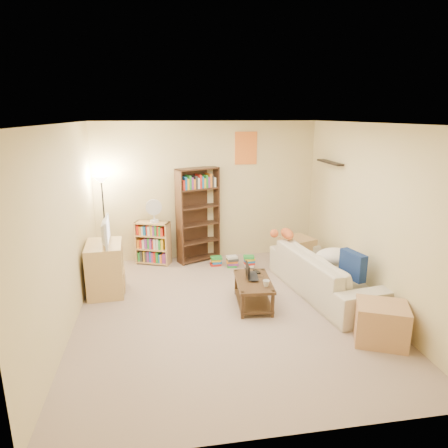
# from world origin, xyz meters

# --- Properties ---
(room) EXTENTS (4.50, 4.54, 2.52)m
(room) POSITION_xyz_m (0.00, 0.01, 1.62)
(room) COLOR tan
(room) RESTS_ON ground
(sofa) EXTENTS (2.44, 1.50, 0.64)m
(sofa) POSITION_xyz_m (1.55, 0.33, 0.32)
(sofa) COLOR beige
(sofa) RESTS_ON ground
(navy_pillow) EXTENTS (0.23, 0.44, 0.38)m
(navy_pillow) POSITION_xyz_m (1.72, -0.12, 0.61)
(navy_pillow) COLOR navy
(navy_pillow) RESTS_ON sofa
(cream_blanket) EXTENTS (0.59, 0.42, 0.25)m
(cream_blanket) POSITION_xyz_m (1.70, 0.41, 0.55)
(cream_blanket) COLOR silver
(cream_blanket) RESTS_ON sofa
(tabby_cat) EXTENTS (0.51, 0.24, 0.17)m
(tabby_cat) POSITION_xyz_m (1.15, 1.12, 0.72)
(tabby_cat) COLOR #CF5B2B
(tabby_cat) RESTS_ON sofa
(coffee_table) EXTENTS (0.54, 0.88, 0.38)m
(coffee_table) POSITION_xyz_m (0.39, 0.13, 0.24)
(coffee_table) COLOR #472D1B
(coffee_table) RESTS_ON ground
(laptop) EXTENTS (0.41, 0.31, 0.03)m
(laptop) POSITION_xyz_m (0.45, 0.22, 0.39)
(laptop) COLOR black
(laptop) RESTS_ON coffee_table
(laptop_screen) EXTENTS (0.03, 0.28, 0.19)m
(laptop_screen) POSITION_xyz_m (0.33, 0.23, 0.49)
(laptop_screen) COLOR white
(laptop_screen) RESTS_ON laptop
(mug) EXTENTS (0.12, 0.12, 0.09)m
(mug) POSITION_xyz_m (0.51, -0.10, 0.42)
(mug) COLOR silver
(mug) RESTS_ON coffee_table
(tv_remote) EXTENTS (0.08, 0.16, 0.02)m
(tv_remote) POSITION_xyz_m (0.51, 0.40, 0.39)
(tv_remote) COLOR black
(tv_remote) RESTS_ON coffee_table
(tv_stand) EXTENTS (0.55, 0.75, 0.77)m
(tv_stand) POSITION_xyz_m (-1.70, 0.90, 0.38)
(tv_stand) COLOR tan
(tv_stand) RESTS_ON ground
(television) EXTENTS (0.69, 0.17, 0.39)m
(television) POSITION_xyz_m (-1.70, 0.90, 0.96)
(television) COLOR black
(television) RESTS_ON tv_stand
(tall_bookshelf) EXTENTS (0.81, 0.53, 1.71)m
(tall_bookshelf) POSITION_xyz_m (-0.18, 2.05, 0.90)
(tall_bookshelf) COLOR #3E2618
(tall_bookshelf) RESTS_ON ground
(short_bookshelf) EXTENTS (0.65, 0.45, 0.77)m
(short_bookshelf) POSITION_xyz_m (-1.01, 2.01, 0.39)
(short_bookshelf) COLOR tan
(short_bookshelf) RESTS_ON ground
(desk_fan) EXTENTS (0.28, 0.15, 0.42)m
(desk_fan) POSITION_xyz_m (-0.96, 1.97, 1.01)
(desk_fan) COLOR silver
(desk_fan) RESTS_ON short_bookshelf
(floor_lamp) EXTENTS (0.27, 0.27, 1.62)m
(floor_lamp) POSITION_xyz_m (-1.80, 1.93, 1.29)
(floor_lamp) COLOR black
(floor_lamp) RESTS_ON ground
(side_table) EXTENTS (0.62, 0.62, 0.55)m
(side_table) POSITION_xyz_m (1.46, 1.38, 0.28)
(side_table) COLOR tan
(side_table) RESTS_ON ground
(end_cabinet) EXTENTS (0.72, 0.67, 0.48)m
(end_cabinet) POSITION_xyz_m (1.65, -1.04, 0.24)
(end_cabinet) COLOR tan
(end_cabinet) RESTS_ON ground
(book_stacks) EXTENTS (0.74, 0.40, 0.24)m
(book_stacks) POSITION_xyz_m (0.40, 1.59, 0.10)
(book_stacks) COLOR red
(book_stacks) RESTS_ON ground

